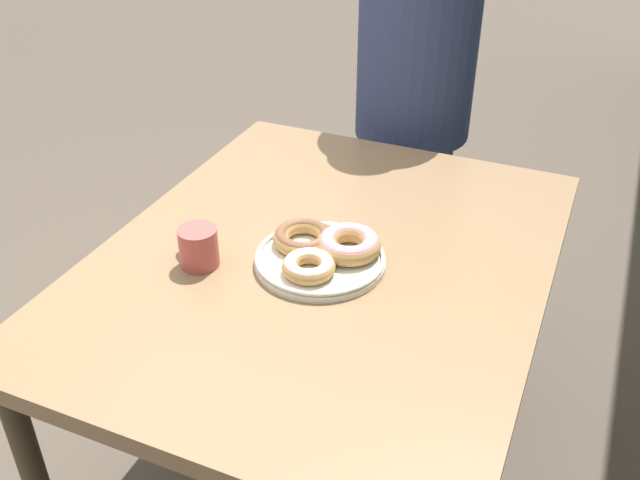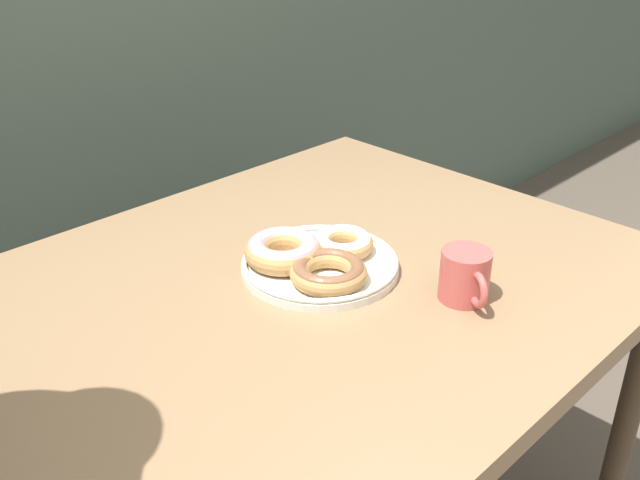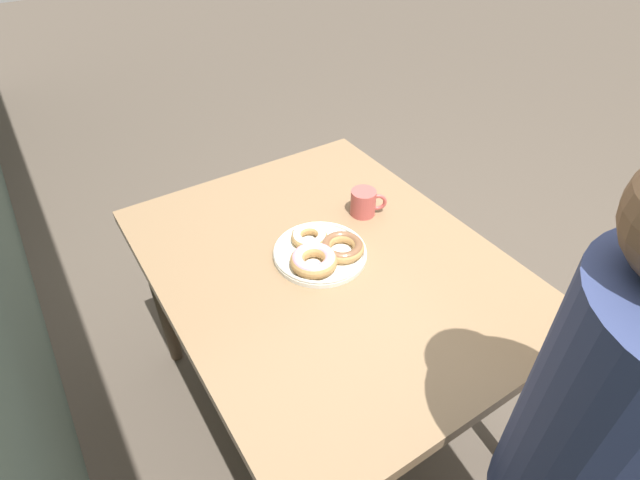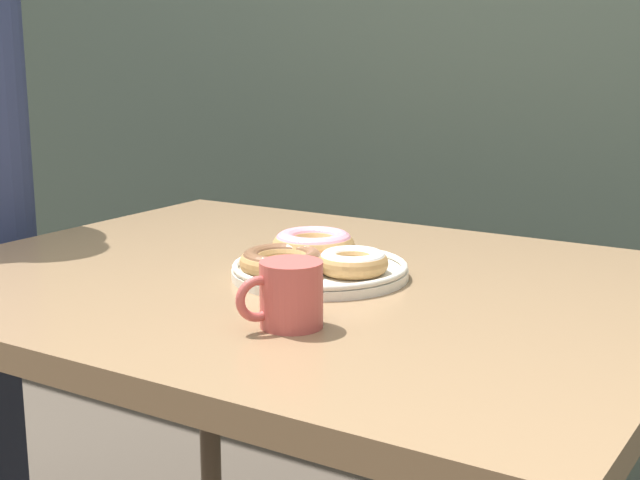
# 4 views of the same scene
# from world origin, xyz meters

# --- Properties ---
(dining_table) EXTENTS (1.18, 0.93, 0.74)m
(dining_table) POSITION_xyz_m (0.00, 0.25, 0.67)
(dining_table) COLOR #846647
(dining_table) RESTS_ON ground_plane
(donut_plate) EXTENTS (0.28, 0.29, 0.06)m
(donut_plate) POSITION_xyz_m (0.02, 0.26, 0.77)
(donut_plate) COLOR silver
(donut_plate) RESTS_ON dining_table
(coffee_mug) EXTENTS (0.09, 0.11, 0.09)m
(coffee_mug) POSITION_xyz_m (0.13, 0.03, 0.79)
(coffee_mug) COLOR #B74C47
(coffee_mug) RESTS_ON dining_table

